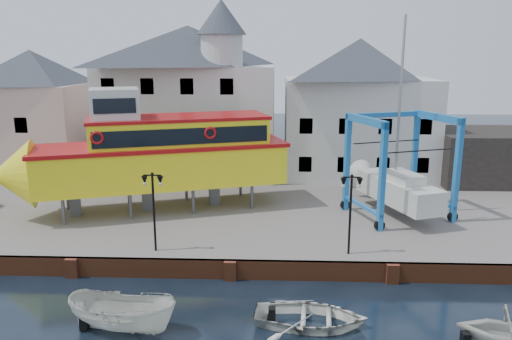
{
  "coord_description": "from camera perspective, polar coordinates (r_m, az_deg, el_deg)",
  "views": [
    {
      "loc": [
        2.24,
        -22.93,
        11.07
      ],
      "look_at": [
        1.0,
        7.0,
        4.0
      ],
      "focal_mm": 35.0,
      "sensor_mm": 36.0,
      "label": 1
    }
  ],
  "objects": [
    {
      "name": "ground",
      "position": [
        25.56,
        -2.96,
        -12.4
      ],
      "size": [
        140.0,
        140.0,
        0.0
      ],
      "primitive_type": "plane",
      "color": "black",
      "rests_on": "ground"
    },
    {
      "name": "hardstanding",
      "position": [
        35.61,
        -1.34,
        -3.99
      ],
      "size": [
        44.0,
        22.0,
        1.0
      ],
      "primitive_type": "cube",
      "color": "#5F5D5B",
      "rests_on": "ground"
    },
    {
      "name": "quay_wall",
      "position": [
        25.45,
        -2.95,
        -11.28
      ],
      "size": [
        44.0,
        0.47,
        1.0
      ],
      "color": "brown",
      "rests_on": "ground"
    },
    {
      "name": "building_pink",
      "position": [
        45.93,
        -23.93,
        5.99
      ],
      "size": [
        8.0,
        7.0,
        10.3
      ],
      "color": "#CCA390",
      "rests_on": "hardstanding"
    },
    {
      "name": "building_white_main",
      "position": [
        42.1,
        -7.43,
        8.09
      ],
      "size": [
        14.0,
        8.3,
        14.0
      ],
      "color": "silver",
      "rests_on": "hardstanding"
    },
    {
      "name": "building_white_right",
      "position": [
        42.71,
        11.56,
        7.0
      ],
      "size": [
        12.0,
        8.0,
        11.2
      ],
      "color": "silver",
      "rests_on": "hardstanding"
    },
    {
      "name": "shed_dark",
      "position": [
        44.05,
        24.7,
        1.5
      ],
      "size": [
        8.0,
        7.0,
        4.0
      ],
      "primitive_type": "cube",
      "color": "black",
      "rests_on": "hardstanding"
    },
    {
      "name": "lamp_post_left",
      "position": [
        25.86,
        -11.69,
        -2.47
      ],
      "size": [
        1.12,
        0.32,
        4.2
      ],
      "color": "black",
      "rests_on": "hardstanding"
    },
    {
      "name": "lamp_post_right",
      "position": [
        25.38,
        10.81,
        -2.73
      ],
      "size": [
        1.12,
        0.32,
        4.2
      ],
      "color": "black",
      "rests_on": "hardstanding"
    },
    {
      "name": "tour_boat",
      "position": [
        32.7,
        -12.51,
        1.8
      ],
      "size": [
        18.65,
        9.81,
        7.93
      ],
      "rotation": [
        0.0,
        0.0,
        0.32
      ],
      "color": "#59595E",
      "rests_on": "hardstanding"
    },
    {
      "name": "travel_lift",
      "position": [
        33.02,
        15.28,
        -1.25
      ],
      "size": [
        6.91,
        8.33,
        12.26
      ],
      "rotation": [
        0.0,
        0.0,
        0.36
      ],
      "color": "#205EA7",
      "rests_on": "hardstanding"
    },
    {
      "name": "motorboat_a",
      "position": [
        22.03,
        -14.9,
        -17.37
      ],
      "size": [
        4.93,
        2.59,
        1.81
      ],
      "primitive_type": "imported",
      "rotation": [
        0.0,
        0.0,
        1.39
      ],
      "color": "silver",
      "rests_on": "ground"
    },
    {
      "name": "motorboat_b",
      "position": [
        21.88,
        6.22,
        -17.19
      ],
      "size": [
        4.97,
        3.76,
        0.97
      ],
      "primitive_type": "imported",
      "rotation": [
        0.0,
        0.0,
        1.48
      ],
      "color": "silver",
      "rests_on": "ground"
    }
  ]
}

